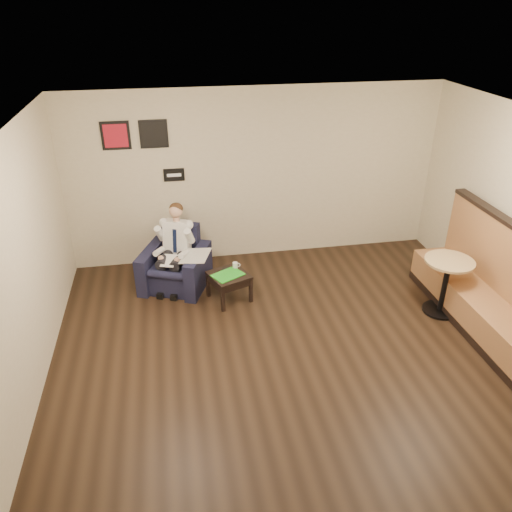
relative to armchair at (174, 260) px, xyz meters
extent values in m
plane|color=black|center=(1.40, -2.16, -0.44)|extent=(6.00, 6.00, 0.00)
cube|color=beige|center=(1.40, 0.84, 0.96)|extent=(6.00, 0.02, 2.80)
cube|color=beige|center=(-1.60, -2.16, 0.96)|extent=(0.02, 6.00, 2.80)
cube|color=white|center=(1.40, -2.16, 2.36)|extent=(6.00, 6.00, 0.02)
cube|color=black|center=(0.10, 0.82, 1.06)|extent=(0.32, 0.02, 0.20)
cube|color=#B01527|center=(-0.70, 0.82, 1.71)|extent=(0.42, 0.03, 0.42)
cube|color=black|center=(-0.15, 0.82, 1.71)|extent=(0.42, 0.03, 0.42)
cube|color=black|center=(0.00, 0.00, 0.00)|extent=(1.19, 1.19, 0.89)
cube|color=white|center=(-0.08, -0.20, 0.10)|extent=(0.28, 0.34, 0.01)
cube|color=silver|center=(0.31, -0.23, 0.16)|extent=(0.52, 0.58, 0.01)
cube|color=black|center=(0.76, -0.54, -0.23)|extent=(0.67, 0.67, 0.42)
cube|color=green|center=(0.74, -0.56, -0.02)|extent=(0.51, 0.47, 0.01)
cylinder|color=white|center=(0.87, -0.37, 0.02)|extent=(0.10, 0.10, 0.09)
cube|color=black|center=(0.75, -0.38, -0.02)|extent=(0.14, 0.09, 0.01)
cube|color=#946239|center=(3.99, -1.79, 0.27)|extent=(0.66, 2.77, 1.42)
cylinder|color=tan|center=(3.66, -1.39, -0.03)|extent=(0.69, 0.69, 0.82)
camera|label=1|loc=(0.03, -6.72, 3.58)|focal=35.00mm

